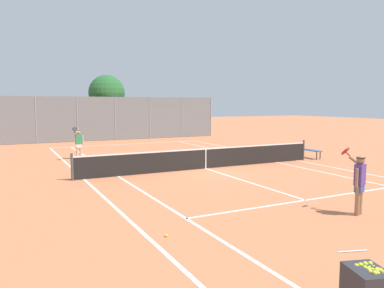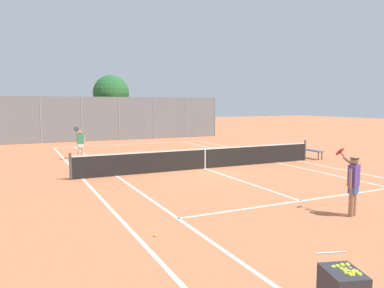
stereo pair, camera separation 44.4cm
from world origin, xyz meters
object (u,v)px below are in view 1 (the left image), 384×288
object	(u,v)px
courtside_bench	(310,151)
loose_tennis_ball_3	(186,164)
loose_tennis_ball_1	(166,235)
tennis_net	(206,158)
player_far_left	(79,142)
tree_behind_left	(106,94)
loose_tennis_ball_0	(246,159)
player_near_side	(359,181)

from	to	relation	value
courtside_bench	loose_tennis_ball_3	bearing A→B (deg)	171.32
loose_tennis_ball_1	courtside_bench	world-z (taller)	courtside_bench
tennis_net	loose_tennis_ball_1	world-z (taller)	tennis_net
loose_tennis_ball_1	player_far_left	bearing A→B (deg)	88.01
tennis_net	courtside_bench	size ratio (longest dim) A/B	8.00
tennis_net	tree_behind_left	world-z (taller)	tree_behind_left
tree_behind_left	loose_tennis_ball_3	bearing A→B (deg)	-90.02
tree_behind_left	loose_tennis_ball_0	bearing A→B (deg)	-76.54
loose_tennis_ball_0	tennis_net	bearing A→B (deg)	-154.46
player_near_side	loose_tennis_ball_1	size ratio (longest dim) A/B	26.88
loose_tennis_ball_3	loose_tennis_ball_1	bearing A→B (deg)	-118.36
loose_tennis_ball_0	tree_behind_left	distance (m)	16.19
courtside_bench	loose_tennis_ball_1	bearing A→B (deg)	-146.74
loose_tennis_ball_0	tree_behind_left	bearing A→B (deg)	103.46
player_far_left	courtside_bench	xyz separation A→B (m)	(11.48, -5.36, -0.52)
player_near_side	loose_tennis_ball_3	distance (m)	9.74
courtside_bench	player_near_side	bearing A→B (deg)	-127.75
loose_tennis_ball_3	tennis_net	bearing A→B (deg)	-78.65
player_near_side	player_far_left	distance (m)	14.76
courtside_bench	player_far_left	bearing A→B (deg)	154.99
tennis_net	player_far_left	bearing A→B (deg)	128.87
player_near_side	player_far_left	size ratio (longest dim) A/B	1.00
tennis_net	loose_tennis_ball_1	size ratio (longest dim) A/B	181.82
player_near_side	courtside_bench	xyz separation A→B (m)	(6.66, 8.60, -0.52)
loose_tennis_ball_1	loose_tennis_ball_3	xyz separation A→B (m)	(4.81, 8.92, 0.00)
player_far_left	courtside_bench	bearing A→B (deg)	-25.01
player_far_left	loose_tennis_ball_3	distance (m)	6.16
loose_tennis_ball_1	courtside_bench	size ratio (longest dim) A/B	0.04
player_near_side	tree_behind_left	size ratio (longest dim) A/B	0.33
loose_tennis_ball_1	tree_behind_left	world-z (taller)	tree_behind_left
player_near_side	tennis_net	bearing A→B (deg)	91.15
player_far_left	loose_tennis_ball_1	bearing A→B (deg)	-91.99
loose_tennis_ball_3	tree_behind_left	size ratio (longest dim) A/B	0.01
player_near_side	tree_behind_left	distance (m)	25.26
tennis_net	courtside_bench	distance (m)	6.84
loose_tennis_ball_0	tree_behind_left	world-z (taller)	tree_behind_left
loose_tennis_ball_3	courtside_bench	world-z (taller)	courtside_bench
loose_tennis_ball_1	loose_tennis_ball_3	bearing A→B (deg)	61.64
tennis_net	player_far_left	size ratio (longest dim) A/B	6.76
tennis_net	loose_tennis_ball_0	xyz separation A→B (m)	(3.36, 1.61, -0.48)
player_far_left	loose_tennis_ball_1	size ratio (longest dim) A/B	26.88
tennis_net	loose_tennis_ball_1	bearing A→B (deg)	-124.64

